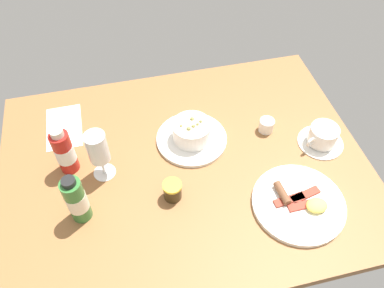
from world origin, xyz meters
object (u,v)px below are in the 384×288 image
at_px(wine_glass, 98,150).
at_px(sauce_bottle_red, 64,152).
at_px(jam_jar, 172,191).
at_px(sauce_bottle_green, 76,200).
at_px(breakfast_plate, 299,203).
at_px(creamer_jug, 266,125).
at_px(coffee_cup, 322,136).
at_px(cutlery_setting, 64,128).
at_px(porridge_bowl, 192,133).

relative_size(wine_glass, sauce_bottle_red, 1.00).
height_order(jam_jar, sauce_bottle_red, sauce_bottle_red).
bearing_deg(jam_jar, sauce_bottle_green, 0.41).
xyz_separation_m(sauce_bottle_green, breakfast_plate, (-0.59, 0.11, -0.07)).
relative_size(creamer_jug, sauce_bottle_red, 0.32).
bearing_deg(coffee_cup, breakfast_plate, 51.07).
distance_m(jam_jar, sauce_bottle_red, 0.33).
relative_size(coffee_cup, wine_glass, 0.85).
xyz_separation_m(cutlery_setting, wine_glass, (-0.11, 0.21, 0.11)).
bearing_deg(breakfast_plate, sauce_bottle_red, -24.34).
bearing_deg(porridge_bowl, creamer_jug, 177.13).
relative_size(creamer_jug, wine_glass, 0.33).
bearing_deg(cutlery_setting, coffee_cup, 162.35).
bearing_deg(sauce_bottle_red, coffee_cup, 173.82).
relative_size(wine_glass, breakfast_plate, 0.65).
xyz_separation_m(jam_jar, sauce_bottle_green, (0.25, 0.00, 0.05)).
xyz_separation_m(coffee_cup, sauce_bottle_red, (0.77, -0.08, 0.04)).
bearing_deg(jam_jar, creamer_jug, -152.54).
bearing_deg(wine_glass, breakfast_plate, 155.50).
xyz_separation_m(cutlery_setting, creamer_jug, (-0.64, 0.16, 0.02)).
distance_m(porridge_bowl, sauce_bottle_red, 0.38).
height_order(coffee_cup, sauce_bottle_red, sauce_bottle_red).
distance_m(coffee_cup, creamer_jug, 0.18).
distance_m(cutlery_setting, coffee_cup, 0.83).
bearing_deg(wine_glass, creamer_jug, -174.39).
xyz_separation_m(creamer_jug, jam_jar, (0.34, 0.18, 0.01)).
relative_size(coffee_cup, sauce_bottle_green, 0.85).
bearing_deg(jam_jar, sauce_bottle_red, -31.30).
xyz_separation_m(sauce_bottle_green, sauce_bottle_red, (0.03, -0.17, -0.00)).
relative_size(cutlery_setting, coffee_cup, 1.34).
distance_m(cutlery_setting, jam_jar, 0.45).
height_order(porridge_bowl, sauce_bottle_red, sauce_bottle_red).
xyz_separation_m(porridge_bowl, cutlery_setting, (0.40, -0.15, -0.03)).
xyz_separation_m(coffee_cup, wine_glass, (0.67, -0.04, 0.08)).
distance_m(porridge_bowl, wine_glass, 0.30).
bearing_deg(creamer_jug, jam_jar, 27.46).
relative_size(jam_jar, breakfast_plate, 0.23).
bearing_deg(sauce_bottle_red, cutlery_setting, -84.29).
bearing_deg(cutlery_setting, porridge_bowl, 159.71).
height_order(cutlery_setting, sauce_bottle_red, sauce_bottle_red).
distance_m(jam_jar, breakfast_plate, 0.35).
bearing_deg(porridge_bowl, wine_glass, 12.79).
relative_size(porridge_bowl, sauce_bottle_green, 1.33).
relative_size(cutlery_setting, jam_jar, 3.25).
bearing_deg(breakfast_plate, coffee_cup, -128.93).
relative_size(creamer_jug, sauce_bottle_green, 0.32).
bearing_deg(wine_glass, porridge_bowl, -167.21).
height_order(porridge_bowl, sauce_bottle_green, sauce_bottle_green).
distance_m(cutlery_setting, breakfast_plate, 0.77).
distance_m(jam_jar, sauce_bottle_green, 0.26).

